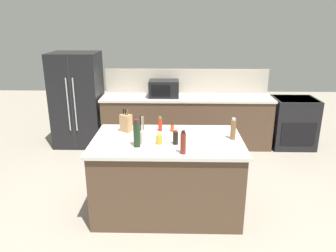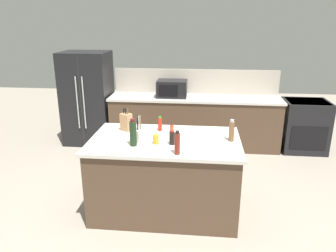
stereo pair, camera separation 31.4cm
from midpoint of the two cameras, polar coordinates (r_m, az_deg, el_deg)
The scene contains 16 objects.
ground_plane at distance 4.30m, azimuth 1.67°, elevation -14.14°, with size 14.00×14.00×0.00m, color gray.
back_counter_run at distance 6.10m, azimuth 6.06°, elevation 0.71°, with size 3.11×0.66×0.94m.
wall_backsplash at distance 6.24m, azimuth 6.28°, elevation 7.71°, with size 3.07×0.03×0.46m, color #B2A899.
kitchen_island at distance 4.07m, azimuth 1.73°, elevation -8.53°, with size 1.78×1.09×0.94m.
refrigerator at distance 6.36m, azimuth -12.44°, elevation 4.76°, with size 0.86×0.75×1.73m.
range_oven at distance 6.43m, azimuth 23.94°, elevation 0.06°, with size 0.76×0.65×0.92m.
microwave at distance 5.96m, azimuth 2.22°, elevation 6.52°, with size 0.54×0.39×0.30m.
knife_block at distance 4.17m, azimuth -5.17°, elevation 0.72°, with size 0.16×0.15×0.29m.
utensil_crock at distance 3.77m, azimuth -2.63°, elevation -1.65°, with size 0.12×0.12×0.32m.
soy_sauce_bottle at distance 3.70m, azimuth 3.13°, elevation -2.11°, with size 0.06×0.06×0.17m.
wine_bottle at distance 3.65m, azimuth -3.66°, elevation -1.28°, with size 0.08×0.08×0.31m.
hot_sauce_bottle at distance 4.14m, azimuth 0.77°, elevation 0.33°, with size 0.05×0.05×0.19m.
spice_jar_paprika at distance 4.13m, azimuth 2.85°, elevation -0.33°, with size 0.05×0.05×0.11m.
honey_jar at distance 3.73m, azimuth 0.27°, elevation -2.34°, with size 0.07×0.07×0.12m.
vinegar_bottle at distance 3.43m, azimuth 4.25°, elevation -3.05°, with size 0.06×0.06×0.26m.
pepper_grinder at distance 3.89m, azimuth 13.30°, elevation -0.87°, with size 0.06×0.06×0.26m.
Camera 2 is at (0.41, -3.61, 2.31)m, focal length 35.00 mm.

